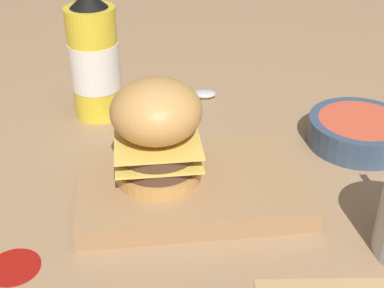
{
  "coord_description": "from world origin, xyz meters",
  "views": [
    {
      "loc": [
        -0.08,
        -0.56,
        0.42
      ],
      "look_at": [
        -0.02,
        0.01,
        0.08
      ],
      "focal_mm": 50.0,
      "sensor_mm": 36.0,
      "label": 1
    }
  ],
  "objects_px": {
    "ketchup_bottle": "(94,61)",
    "side_bowl": "(359,131)",
    "spoon": "(195,94)",
    "burger": "(157,130)",
    "serving_board": "(192,186)"
  },
  "relations": [
    {
      "from": "serving_board",
      "to": "burger",
      "type": "xyz_separation_m",
      "value": [
        -0.04,
        0.01,
        0.08
      ]
    },
    {
      "from": "serving_board",
      "to": "ketchup_bottle",
      "type": "distance_m",
      "value": 0.29
    },
    {
      "from": "serving_board",
      "to": "ketchup_bottle",
      "type": "xyz_separation_m",
      "value": [
        -0.13,
        0.25,
        0.08
      ]
    },
    {
      "from": "side_bowl",
      "to": "burger",
      "type": "bearing_deg",
      "value": -163.25
    },
    {
      "from": "burger",
      "to": "side_bowl",
      "type": "xyz_separation_m",
      "value": [
        0.31,
        0.09,
        -0.07
      ]
    },
    {
      "from": "spoon",
      "to": "side_bowl",
      "type": "bearing_deg",
      "value": -32.24
    },
    {
      "from": "burger",
      "to": "ketchup_bottle",
      "type": "xyz_separation_m",
      "value": [
        -0.09,
        0.24,
        -0.0
      ]
    },
    {
      "from": "serving_board",
      "to": "spoon",
      "type": "relative_size",
      "value": 2.02
    },
    {
      "from": "ketchup_bottle",
      "to": "spoon",
      "type": "relative_size",
      "value": 1.44
    },
    {
      "from": "ketchup_bottle",
      "to": "side_bowl",
      "type": "xyz_separation_m",
      "value": [
        0.39,
        -0.15,
        -0.07
      ]
    },
    {
      "from": "ketchup_bottle",
      "to": "spoon",
      "type": "xyz_separation_m",
      "value": [
        0.17,
        0.04,
        -0.09
      ]
    },
    {
      "from": "serving_board",
      "to": "ketchup_bottle",
      "type": "relative_size",
      "value": 1.41
    },
    {
      "from": "ketchup_bottle",
      "to": "side_bowl",
      "type": "relative_size",
      "value": 1.35
    },
    {
      "from": "burger",
      "to": "side_bowl",
      "type": "distance_m",
      "value": 0.33
    },
    {
      "from": "ketchup_bottle",
      "to": "spoon",
      "type": "distance_m",
      "value": 0.19
    }
  ]
}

